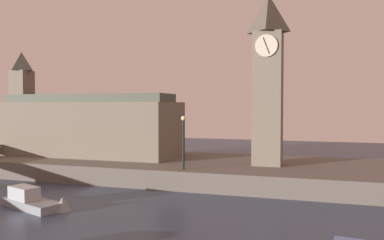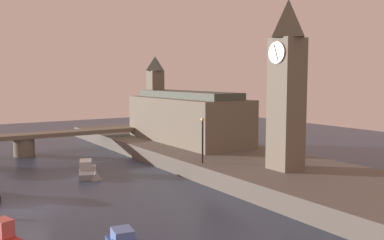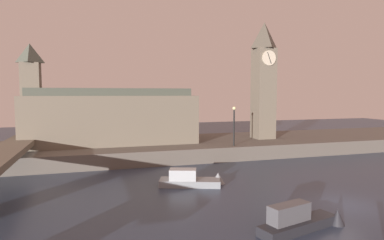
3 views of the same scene
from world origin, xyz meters
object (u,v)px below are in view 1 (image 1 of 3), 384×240
object	(u,v)px
parliament_hall	(85,125)
streetlamp	(183,136)
clock_tower	(268,77)
boat_cruiser_grey	(39,202)

from	to	relation	value
parliament_hall	streetlamp	distance (m)	13.77
clock_tower	streetlamp	xyz separation A→B (m)	(-5.82, -4.41, -4.69)
clock_tower	parliament_hall	distance (m)	18.81
parliament_hall	streetlamp	size ratio (longest dim) A/B	4.39
parliament_hall	streetlamp	bearing A→B (deg)	-25.32
parliament_hall	boat_cruiser_grey	size ratio (longest dim) A/B	3.25
clock_tower	streetlamp	bearing A→B (deg)	-142.84
clock_tower	boat_cruiser_grey	world-z (taller)	clock_tower
parliament_hall	streetlamp	world-z (taller)	parliament_hall
parliament_hall	streetlamp	xyz separation A→B (m)	(12.44, -5.89, -0.43)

